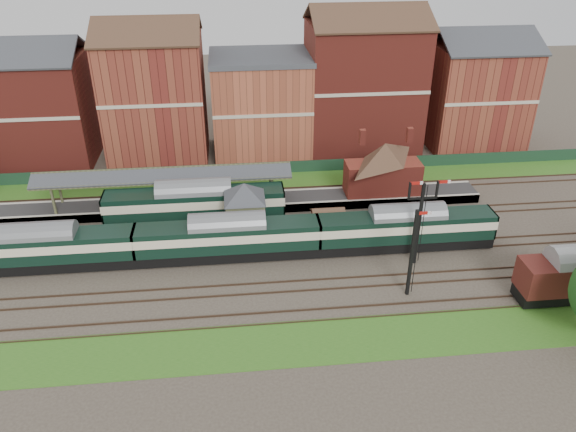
{
  "coord_description": "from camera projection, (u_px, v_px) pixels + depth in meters",
  "views": [
    {
      "loc": [
        -3.9,
        -43.46,
        28.61
      ],
      "look_at": [
        0.96,
        2.0,
        3.0
      ],
      "focal_mm": 35.0,
      "sensor_mm": 36.0,
      "label": 1
    }
  ],
  "objects": [
    {
      "name": "dmu_train",
      "position": [
        228.0,
        237.0,
        50.52
      ],
      "size": [
        49.45,
        2.6,
        3.8
      ],
      "color": "black",
      "rests_on": "ground"
    },
    {
      "name": "station_building",
      "position": [
        383.0,
        167.0,
        59.68
      ],
      "size": [
        8.1,
        8.1,
        5.9
      ],
      "color": "maroon",
      "rests_on": "platform"
    },
    {
      "name": "semaphore_bracket",
      "position": [
        420.0,
        218.0,
        48.73
      ],
      "size": [
        3.6,
        0.25,
        8.18
      ],
      "color": "black",
      "rests_on": "ground"
    },
    {
      "name": "platform",
      "position": [
        225.0,
        204.0,
        59.79
      ],
      "size": [
        55.0,
        3.4,
        1.0
      ],
      "primitive_type": "cube",
      "color": "#2D2D2D",
      "rests_on": "ground"
    },
    {
      "name": "canopy",
      "position": [
        164.0,
        172.0,
        57.24
      ],
      "size": [
        26.0,
        3.89,
        4.08
      ],
      "color": "#494A2E",
      "rests_on": "platform"
    },
    {
      "name": "platform_railcar",
      "position": [
        195.0,
        204.0,
        55.78
      ],
      "size": [
        17.76,
        2.8,
        4.09
      ],
      "color": "black",
      "rests_on": "ground"
    },
    {
      "name": "town_backdrop",
      "position": [
        260.0,
        100.0,
        70.29
      ],
      "size": [
        69.0,
        10.0,
        16.0
      ],
      "color": "maroon",
      "rests_on": "ground"
    },
    {
      "name": "fence",
      "position": [
        266.0,
        168.0,
        67.29
      ],
      "size": [
        90.0,
        0.12,
        1.5
      ],
      "primitive_type": "cube",
      "color": "#193823",
      "rests_on": "ground"
    },
    {
      "name": "semaphore_siding",
      "position": [
        412.0,
        252.0,
        44.87
      ],
      "size": [
        1.23,
        0.25,
        8.0
      ],
      "color": "black",
      "rests_on": "ground"
    },
    {
      "name": "goods_van_a",
      "position": [
        559.0,
        277.0,
        45.18
      ],
      "size": [
        6.44,
        2.79,
        3.9
      ],
      "color": "black",
      "rests_on": "ground"
    },
    {
      "name": "brick_hut",
      "position": [
        328.0,
        224.0,
        54.74
      ],
      "size": [
        3.2,
        2.64,
        2.94
      ],
      "color": "maroon",
      "rests_on": "ground"
    },
    {
      "name": "grass_back",
      "position": [
        267.0,
        181.0,
        65.91
      ],
      "size": [
        90.0,
        4.5,
        0.06
      ],
      "primitive_type": "cube",
      "color": "#2D6619",
      "rests_on": "ground"
    },
    {
      "name": "grass_front",
      "position": [
        295.0,
        343.0,
        41.62
      ],
      "size": [
        90.0,
        5.0,
        0.06
      ],
      "primitive_type": "cube",
      "color": "#2D6619",
      "rests_on": "ground"
    },
    {
      "name": "signal_box",
      "position": [
        245.0,
        210.0,
        53.03
      ],
      "size": [
        5.4,
        5.4,
        6.0
      ],
      "color": "#5D7150",
      "rests_on": "ground"
    },
    {
      "name": "ground",
      "position": [
        280.0,
        255.0,
        52.05
      ],
      "size": [
        160.0,
        160.0,
        0.0
      ],
      "primitive_type": "plane",
      "color": "#473D33",
      "rests_on": "ground"
    }
  ]
}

